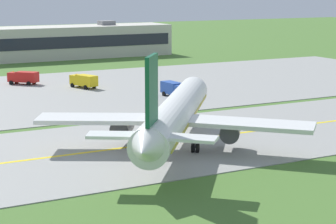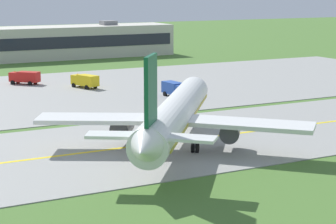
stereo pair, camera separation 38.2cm
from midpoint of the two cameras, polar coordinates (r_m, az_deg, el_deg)
name	(u,v)px [view 1 (the left image)]	position (r m, az deg, el deg)	size (l,w,h in m)	color
ground_plane	(180,141)	(77.16, 0.96, -2.72)	(500.00, 500.00, 0.00)	#47702D
taxiway_strip	(180,141)	(77.15, 0.96, -2.69)	(240.00, 28.00, 0.10)	gray
apron_pad	(121,88)	(118.56, -4.47, 2.23)	(140.00, 52.00, 0.10)	gray
taxiway_centreline	(180,141)	(77.14, 0.96, -2.65)	(220.00, 0.60, 0.01)	yellow
airplane_lead	(175,115)	(72.78, 0.51, -0.25)	(29.06, 33.76, 12.70)	white
service_truck_baggage	(174,89)	(107.90, 0.48, 2.16)	(2.79, 6.17, 2.60)	#264CA5
service_truck_fuel	(23,77)	(125.42, -13.27, 3.15)	(5.75, 5.63, 2.60)	red
service_truck_catering	(84,80)	(118.77, -7.86, 2.90)	(4.07, 6.34, 2.60)	yellow
terminal_building	(68,42)	(172.41, -9.28, 6.40)	(57.50, 13.19, 9.80)	beige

